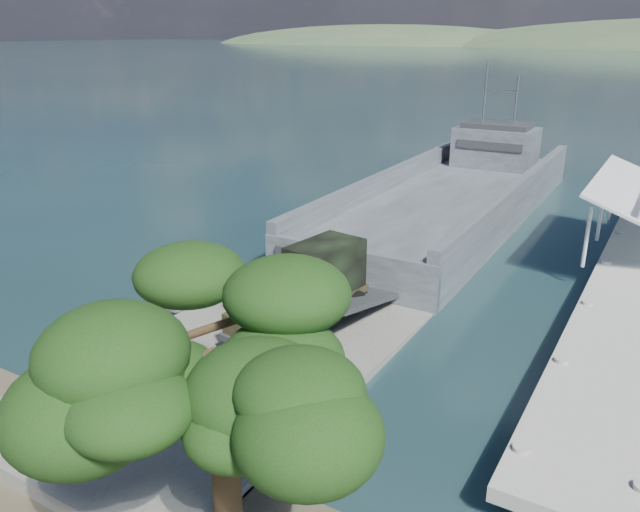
{
  "coord_description": "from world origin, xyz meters",
  "views": [
    {
      "loc": [
        14.05,
        -18.01,
        12.78
      ],
      "look_at": [
        -0.15,
        6.0,
        2.66
      ],
      "focal_mm": 35.0,
      "sensor_mm": 36.0,
      "label": 1
    }
  ],
  "objects_px": {
    "landing_craft": "(450,206)",
    "overhang_tree": "(214,345)",
    "soldier": "(167,329)",
    "military_truck": "(306,288)"
  },
  "relations": [
    {
      "from": "soldier",
      "to": "overhang_tree",
      "type": "relative_size",
      "value": 0.2
    },
    {
      "from": "soldier",
      "to": "military_truck",
      "type": "bearing_deg",
      "value": 43.69
    },
    {
      "from": "military_truck",
      "to": "overhang_tree",
      "type": "xyz_separation_m",
      "value": [
        4.89,
        -11.77,
        3.96
      ]
    },
    {
      "from": "soldier",
      "to": "overhang_tree",
      "type": "distance_m",
      "value": 12.07
    },
    {
      "from": "soldier",
      "to": "overhang_tree",
      "type": "xyz_separation_m",
      "value": [
        8.6,
        -6.97,
        4.81
      ]
    },
    {
      "from": "landing_craft",
      "to": "overhang_tree",
      "type": "xyz_separation_m",
      "value": [
        5.6,
        -32.48,
        5.25
      ]
    },
    {
      "from": "overhang_tree",
      "to": "soldier",
      "type": "bearing_deg",
      "value": 140.97
    },
    {
      "from": "military_truck",
      "to": "soldier",
      "type": "distance_m",
      "value": 6.12
    },
    {
      "from": "soldier",
      "to": "overhang_tree",
      "type": "height_order",
      "value": "overhang_tree"
    },
    {
      "from": "landing_craft",
      "to": "military_truck",
      "type": "height_order",
      "value": "landing_craft"
    }
  ]
}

